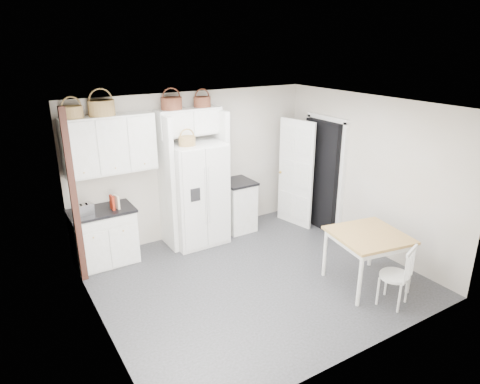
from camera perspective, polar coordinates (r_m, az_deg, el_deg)
floor at (r=6.63m, az=1.98°, el=-11.44°), size 4.50×4.50×0.00m
ceiling at (r=5.74m, az=2.28°, el=11.38°), size 4.50×4.50×0.00m
wall_back at (r=7.72m, az=-6.14°, el=3.59°), size 4.50×0.00×4.50m
wall_left at (r=5.25m, az=-18.87°, el=-5.35°), size 0.00×4.00×4.00m
wall_right at (r=7.49m, az=16.62°, el=2.34°), size 0.00×4.00×4.00m
refrigerator at (r=7.46m, az=-5.80°, el=-0.22°), size 0.93×0.75×1.80m
base_cab_left at (r=7.21m, az=-17.66°, el=-5.79°), size 0.95×0.60×0.88m
base_cab_right at (r=8.07m, az=-0.38°, el=-1.90°), size 0.52×0.63×0.92m
dining_table at (r=6.57m, az=16.48°, el=-8.58°), size 1.13×1.13×0.81m
windsor_chair at (r=6.21m, az=19.90°, el=-10.45°), size 0.53×0.51×0.87m
counter_left at (r=7.03m, az=-18.05°, el=-2.40°), size 0.99×0.64×0.04m
counter_right at (r=7.90m, az=-0.39°, el=1.34°), size 0.56×0.67×0.04m
toaster at (r=6.85m, az=-20.05°, el=-2.25°), size 0.28×0.20×0.18m
cookbook_red at (r=6.95m, az=-16.68°, el=-1.35°), size 0.04×0.15×0.23m
cookbook_cream at (r=6.97m, az=-16.13°, el=-1.28°), size 0.06×0.15×0.22m
basket_upper_a at (r=6.72m, az=-21.48°, el=9.88°), size 0.31×0.31×0.17m
basket_upper_b at (r=6.81m, az=-17.98°, el=10.62°), size 0.39×0.39×0.23m
basket_bridge_a at (r=7.16m, az=-9.11°, el=11.58°), size 0.35×0.35×0.20m
basket_bridge_b at (r=7.39m, az=-5.06°, el=11.89°), size 0.30×0.30×0.17m
basket_fridge_a at (r=7.02m, az=-7.07°, el=6.77°), size 0.28×0.28×0.15m
upper_cabinet at (r=6.92m, az=-17.00°, el=6.08°), size 1.40×0.34×0.90m
bridge_cabinet at (r=7.32m, az=-6.86°, el=9.31°), size 1.12×0.34×0.45m
fridge_panel_left at (r=7.25m, az=-9.76°, el=1.10°), size 0.08×0.60×2.30m
fridge_panel_right at (r=7.67m, az=-2.70°, el=2.39°), size 0.08×0.60×2.30m
trim_post at (r=6.50m, az=-21.27°, el=-0.82°), size 0.09×0.09×2.60m
doorway_void at (r=8.17m, az=10.87°, el=2.24°), size 0.18×0.85×2.05m
door_slab at (r=8.19m, az=7.43°, el=2.46°), size 0.21×0.79×2.05m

